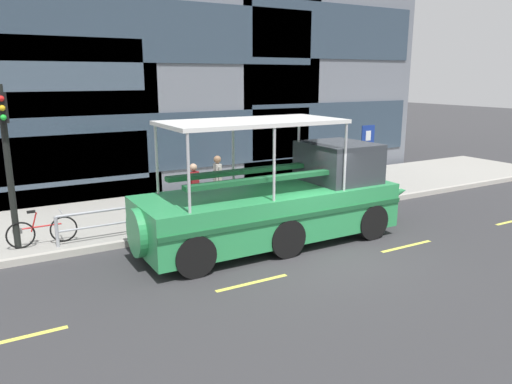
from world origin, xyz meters
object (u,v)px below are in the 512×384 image
traffic_light_pole (7,152)px  pedestrian_near_bow (297,176)px  leaned_bicycle (42,231)px  pedestrian_mid_right (194,185)px  duck_tour_boat (286,201)px  pedestrian_mid_left (218,177)px  parking_sign (367,147)px

traffic_light_pole → pedestrian_near_bow: 9.14m
leaned_bicycle → pedestrian_mid_right: size_ratio=1.02×
traffic_light_pole → duck_tour_boat: traffic_light_pole is taller
pedestrian_mid_left → pedestrian_mid_right: size_ratio=1.04×
leaned_bicycle → pedestrian_mid_right: 4.51m
parking_sign → pedestrian_near_bow: (-2.89, 0.35, -0.83)m
leaned_bicycle → pedestrian_mid_left: pedestrian_mid_left is taller
traffic_light_pole → pedestrian_mid_left: (6.14, 0.98, -1.42)m
pedestrian_mid_right → pedestrian_mid_left: bearing=27.8°
traffic_light_pole → duck_tour_boat: size_ratio=0.46×
parking_sign → pedestrian_near_bow: parking_sign is taller
pedestrian_mid_right → duck_tour_boat: bearing=-61.1°
duck_tour_boat → pedestrian_mid_right: size_ratio=5.24×
parking_sign → pedestrian_mid_right: size_ratio=1.50×
traffic_light_pole → pedestrian_mid_left: traffic_light_pole is taller
parking_sign → pedestrian_mid_left: bearing=172.1°
pedestrian_mid_left → traffic_light_pole: bearing=-170.9°
leaned_bicycle → pedestrian_mid_left: bearing=10.2°
pedestrian_mid_right → parking_sign: bearing=-1.9°
parking_sign → pedestrian_mid_left: size_ratio=1.44×
leaned_bicycle → pedestrian_near_bow: pedestrian_near_bow is taller
pedestrian_near_bow → pedestrian_mid_left: 2.89m
parking_sign → leaned_bicycle: 11.36m
pedestrian_near_bow → traffic_light_pole: bearing=-176.6°
traffic_light_pole → pedestrian_mid_right: size_ratio=2.42×
pedestrian_near_bow → duck_tour_boat: bearing=-129.1°
leaned_bicycle → duck_tour_boat: (6.00, -2.39, 0.56)m
pedestrian_mid_left → leaned_bicycle: bearing=-169.8°
parking_sign → duck_tour_boat: size_ratio=0.29×
traffic_light_pole → leaned_bicycle: size_ratio=2.37×
duck_tour_boat → parking_sign: bearing=26.2°
pedestrian_near_bow → pedestrian_mid_right: (-3.94, -0.13, 0.12)m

